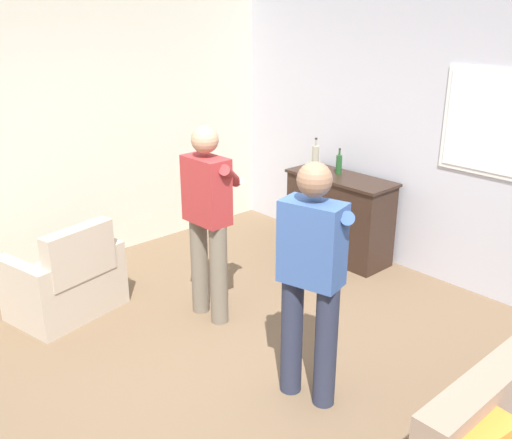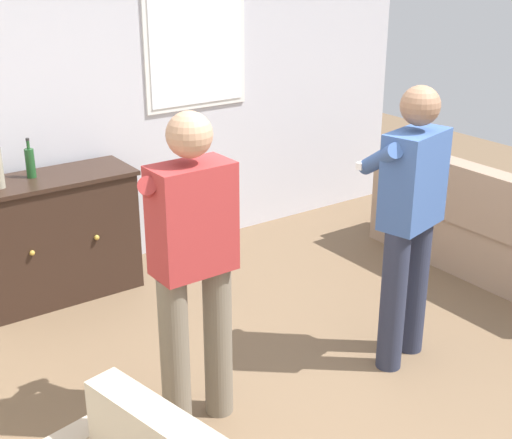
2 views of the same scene
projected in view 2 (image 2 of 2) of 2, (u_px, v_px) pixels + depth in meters
ground at (367, 412)px, 3.88m from camera, size 10.40×10.40×0.00m
wall_back_with_window at (135, 81)px, 5.40m from camera, size 5.20×0.15×2.80m
couch at (501, 236)px, 5.30m from camera, size 0.57×2.28×0.86m
sideboard_cabinet at (53, 238)px, 5.00m from camera, size 1.18×0.49×0.90m
bottle_wine_green at (30, 162)px, 4.80m from camera, size 0.06×0.06×0.27m
person_standing_left at (193, 260)px, 3.50m from camera, size 0.56×0.48×1.68m
person_standing_right at (409, 215)px, 4.06m from camera, size 0.54×0.51×1.68m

